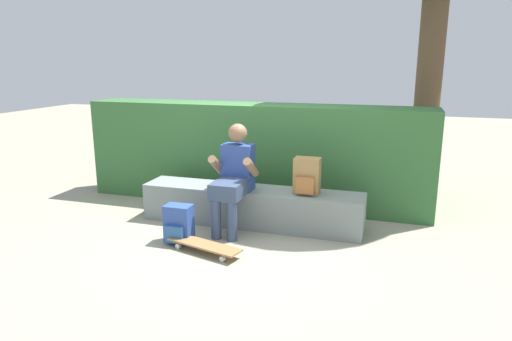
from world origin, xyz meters
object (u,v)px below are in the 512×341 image
Objects in this scene: skateboard_near_person at (204,245)px; backpack_on_bench at (307,177)px; backpack_on_ground at (179,224)px; person_skater at (234,175)px; bench_main at (251,206)px.

skateboard_near_person is 1.34m from backpack_on_bench.
backpack_on_bench reaches higher than backpack_on_ground.
backpack_on_ground is (-0.36, 0.17, 0.12)m from skateboard_near_person.
backpack_on_ground is (-0.43, -0.52, -0.44)m from person_skater.
skateboard_near_person is (-0.20, -0.90, -0.14)m from bench_main.
bench_main is at bearing 77.64° from skateboard_near_person.
backpack_on_ground is (-0.56, -0.74, -0.02)m from bench_main.
person_skater is at bearing 84.73° from skateboard_near_person.
person_skater is 1.43× the size of skateboard_near_person.
skateboard_near_person is 2.06× the size of backpack_on_ground.
person_skater reaches higher than bench_main.
backpack_on_bench is (0.78, 0.20, -0.01)m from person_skater.
backpack_on_ground reaches higher than skateboard_near_person.
skateboard_near_person is (-0.06, -0.69, -0.56)m from person_skater.
skateboard_near_person is at bearing -102.36° from bench_main.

